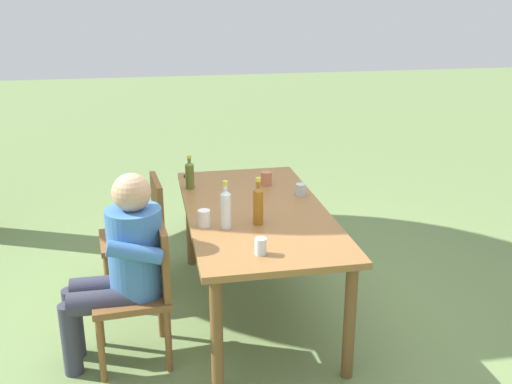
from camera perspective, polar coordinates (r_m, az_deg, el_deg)
The scene contains 15 objects.
ground_plane at distance 4.23m, azimuth 0.00°, elevation -11.35°, with size 24.00×24.00×0.00m, color #6B844C.
dining_table at distance 3.93m, azimuth 0.00°, elevation -2.84°, with size 1.83×0.92×0.76m.
chair_far_left at distance 3.58m, azimuth -10.87°, elevation -8.80°, with size 0.47×0.47×0.87m.
chair_far_right at distance 4.33m, azimuth -11.00°, elevation -3.74°, with size 0.48×0.48×0.87m.
person_in_white_shirt at distance 3.50m, azimuth -12.84°, elevation -6.53°, with size 0.47×0.61×1.18m.
bottle_clear at distance 3.55m, azimuth -2.96°, elevation -1.56°, with size 0.06×0.06×0.30m.
bottle_olive at distance 4.29m, azimuth -6.45°, elevation 1.71°, with size 0.06×0.06×0.25m.
bottle_amber at distance 3.61m, azimuth 0.21°, elevation -1.19°, with size 0.06×0.06×0.30m.
cup_terracotta at distance 4.36m, azimuth 1.01°, elevation 1.33°, with size 0.08×0.08×0.10m, color #BC6B47.
cup_glass at distance 3.23m, azimuth 0.45°, elevation -5.30°, with size 0.07×0.07×0.09m, color silver.
cup_steel at distance 4.15m, azimuth 4.37°, elevation 0.21°, with size 0.07×0.07×0.09m, color #B2B7BC.
cup_white at distance 3.61m, azimuth -5.06°, elevation -2.57°, with size 0.08×0.08×0.11m, color white.
table_knife at distance 4.52m, azimuth -6.57°, elevation 1.23°, with size 0.24×0.07×0.01m.
backpack_by_near_side at distance 5.59m, azimuth 0.99°, elevation -1.14°, with size 0.29×0.23×0.43m.
backpack_by_far_side at distance 5.45m, azimuth -5.04°, elevation -1.75°, with size 0.34×0.22×0.44m.
Camera 1 is at (-3.58, 0.69, 2.14)m, focal length 41.20 mm.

